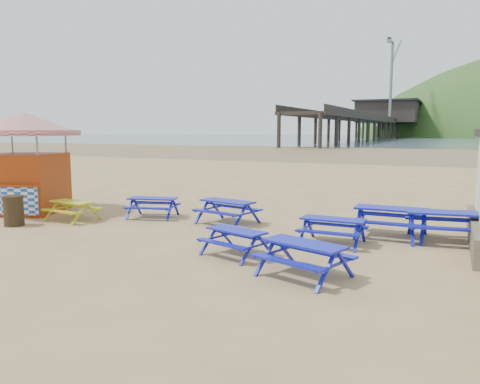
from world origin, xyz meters
The scene contains 14 objects.
ground centered at (0.00, 0.00, 0.00)m, with size 400.00×400.00×0.00m, color tan.
wet_sand centered at (0.00, 55.00, 0.00)m, with size 400.00×400.00×0.00m, color olive.
sea centered at (0.00, 170.00, 0.01)m, with size 400.00×400.00×0.00m, color #4C5F6C.
picnic_table_blue_a centered at (-3.45, 0.73, 0.36)m, with size 2.00×1.76×0.72m.
picnic_table_blue_b centered at (4.72, 1.07, 0.43)m, with size 2.09×1.70×0.87m.
picnic_table_blue_c centered at (6.18, 1.01, 0.43)m, with size 2.28×1.94×0.87m.
picnic_table_blue_d centered at (1.45, -2.69, 0.33)m, with size 1.89×1.69×0.66m.
picnic_table_blue_e centered at (3.48, -3.65, 0.38)m, with size 2.16×1.94×0.75m.
picnic_table_blue_f centered at (3.36, -0.53, 0.36)m, with size 1.75×1.42×0.72m.
picnic_table_yellow centered at (-5.66, -0.91, 0.34)m, with size 1.78×1.50×0.68m.
ice_cream_kiosk centered at (-8.50, -0.32, 2.39)m, with size 5.43×5.43×3.80m.
litter_bin centered at (-6.77, -2.38, 0.50)m, with size 0.67×0.67×0.99m.
pier centered at (-17.99, 178.23, 5.46)m, with size 24.00×220.00×39.29m.
picnic_table_blue_g centered at (-0.51, 0.83, 0.39)m, with size 2.16×1.89×0.79m.
Camera 1 is at (6.25, -13.06, 3.13)m, focal length 35.00 mm.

